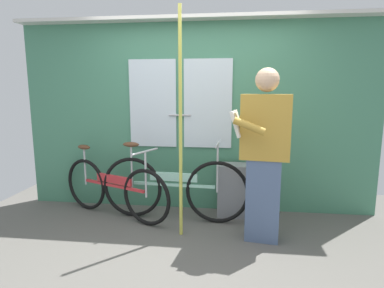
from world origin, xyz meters
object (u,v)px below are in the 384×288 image
object	(u,v)px
trash_bin_by_wall	(232,190)
handrail_pole	(180,126)
bicycle_leaning_behind	(173,188)
passenger_reading_newspaper	(264,152)
bicycle_near_door	(114,188)

from	to	relation	value
trash_bin_by_wall	handrail_pole	distance (m)	1.19
bicycle_leaning_behind	passenger_reading_newspaper	size ratio (longest dim) A/B	1.01
bicycle_leaning_behind	handrail_pole	distance (m)	0.89
bicycle_near_door	passenger_reading_newspaper	bearing A→B (deg)	10.07
bicycle_leaning_behind	bicycle_near_door	bearing A→B (deg)	-176.78
bicycle_near_door	passenger_reading_newspaper	xyz separation A→B (m)	(1.74, -0.42, 0.57)
passenger_reading_newspaper	handrail_pole	xyz separation A→B (m)	(-0.84, 0.02, 0.25)
passenger_reading_newspaper	trash_bin_by_wall	xyz separation A→B (m)	(-0.30, 0.64, -0.61)
bicycle_near_door	handrail_pole	bearing A→B (deg)	-0.30
passenger_reading_newspaper	bicycle_near_door	bearing A→B (deg)	-5.49
bicycle_near_door	handrail_pole	world-z (taller)	handrail_pole
bicycle_leaning_behind	trash_bin_by_wall	world-z (taller)	bicycle_leaning_behind
bicycle_near_door	passenger_reading_newspaper	size ratio (longest dim) A/B	0.88
bicycle_leaning_behind	handrail_pole	bearing A→B (deg)	-64.41
bicycle_leaning_behind	handrail_pole	xyz separation A→B (m)	(0.16, -0.39, 0.79)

